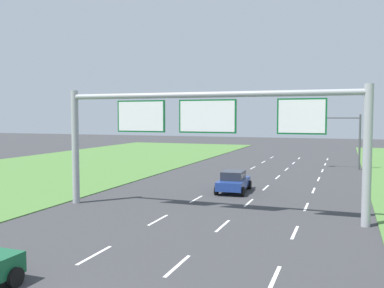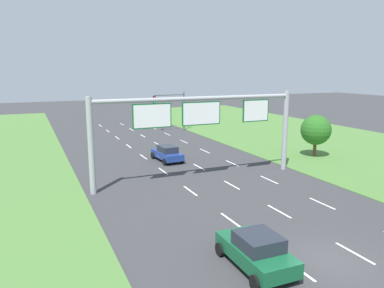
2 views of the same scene
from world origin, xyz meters
The scene contains 6 objects.
lane_dashes_inner_left centered at (-1.75, 15.00, 0.00)m, with size 0.14×68.40×0.01m.
lane_dashes_inner_right centered at (1.75, 15.00, 0.00)m, with size 0.14×68.40×0.01m.
lane_dashes_slip centered at (5.25, 15.00, 0.00)m, with size 0.14×68.40×0.01m.
car_lead_silver centered at (-0.10, 21.41, 0.77)m, with size 2.25×4.23×1.53m.
sign_gantry centered at (0.07, 14.29, 4.93)m, with size 17.24×0.44×7.00m.
traffic_light_mast centered at (6.76, 38.21, 3.87)m, with size 4.76×0.49×5.60m.
Camera 1 is at (7.41, -8.11, 5.43)m, focal length 40.00 mm.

